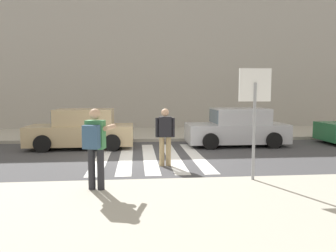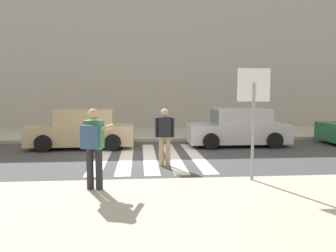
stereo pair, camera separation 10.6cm
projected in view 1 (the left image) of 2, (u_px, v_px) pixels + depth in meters
ground_plane at (150, 158)px, 11.03m from camera, size 120.00×120.00×0.00m
sidewalk_near at (166, 236)px, 4.88m from camera, size 60.00×6.00×0.14m
sidewalk_far at (145, 134)px, 16.96m from camera, size 60.00×4.80×0.14m
building_facade_far at (143, 65)px, 20.92m from camera, size 56.00×4.00×7.93m
crosswalk_stripe_0 at (102, 158)px, 11.07m from camera, size 0.44×5.20×0.01m
crosswalk_stripe_1 at (126, 157)px, 11.15m from camera, size 0.44×5.20×0.01m
crosswalk_stripe_2 at (150, 157)px, 11.23m from camera, size 0.44×5.20×0.01m
crosswalk_stripe_3 at (173, 156)px, 11.30m from camera, size 0.44×5.20×0.01m
crosswalk_stripe_4 at (195, 156)px, 11.38m from camera, size 0.44×5.20×0.01m
stop_sign at (255, 99)px, 7.60m from camera, size 0.76×0.08×2.61m
photographer_with_backpack at (95, 142)px, 6.85m from camera, size 0.70×0.92×1.72m
pedestrian_crossing at (165, 134)px, 9.76m from camera, size 0.58×0.26×1.72m
parked_car_tan at (82, 130)px, 12.99m from camera, size 4.10×1.92×1.55m
parked_car_silver at (237, 128)px, 13.59m from camera, size 4.10×1.92×1.55m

